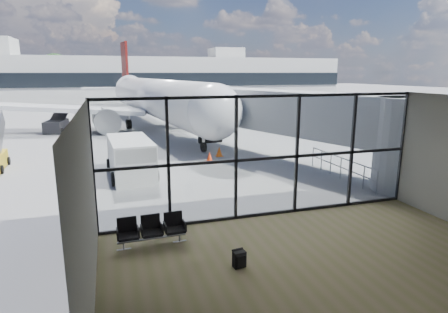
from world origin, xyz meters
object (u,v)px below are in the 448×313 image
seating_row (151,229)px  backpack (239,259)px  service_van (131,158)px  belt_loader (57,125)px  airliner (153,98)px

seating_row → backpack: seating_row is taller
service_van → seating_row: bearing=-93.1°
backpack → belt_loader: (-7.67, 27.37, 0.38)m
seating_row → service_van: size_ratio=0.46×
airliner → service_van: (-3.42, -18.61, -1.81)m
seating_row → service_van: 8.15m
service_van → backpack: bearing=-81.6°
seating_row → backpack: size_ratio=4.11×
seating_row → service_van: service_van is taller
airliner → belt_loader: (-8.86, -1.54, -2.18)m
seating_row → belt_loader: (-5.53, 25.20, 0.11)m
seating_row → belt_loader: 25.80m
backpack → service_van: size_ratio=0.11×
seating_row → belt_loader: bearing=100.7°
belt_loader → backpack: bearing=-64.8°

